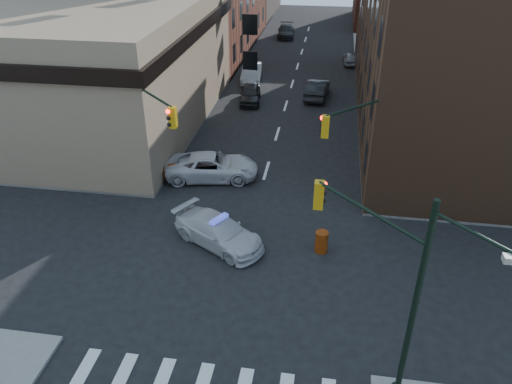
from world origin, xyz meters
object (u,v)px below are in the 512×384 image
(pickup, at_px, (212,166))
(barrel_bank, at_px, (173,174))
(pedestrian_a, at_px, (147,178))
(police_car, at_px, (219,232))
(parked_car_wnear, at_px, (250,94))
(parked_car_enear, at_px, (317,89))
(barricade_nw_a, at_px, (155,175))
(barrel_road, at_px, (322,242))
(pedestrian_b, at_px, (67,173))
(parked_car_wfar, at_px, (252,73))

(pickup, distance_m, barrel_bank, 2.45)
(pedestrian_a, bearing_deg, police_car, -11.55)
(police_car, bearing_deg, parked_car_wnear, 35.96)
(parked_car_enear, xyz_separation_m, barricade_nw_a, (-9.00, -17.13, -0.23))
(parked_car_enear, bearing_deg, police_car, 85.80)
(barrel_road, height_order, barricade_nw_a, barrel_road)
(police_car, xyz_separation_m, barrel_road, (5.14, 0.16, -0.17))
(barrel_road, relative_size, barrel_bank, 1.02)
(parked_car_enear, bearing_deg, pedestrian_b, 57.78)
(pedestrian_b, bearing_deg, pedestrian_a, 11.89)
(parked_car_enear, relative_size, pedestrian_b, 3.08)
(barricade_nw_a, bearing_deg, barrel_bank, 32.19)
(pickup, xyz_separation_m, barrel_road, (7.08, -6.62, -0.23))
(parked_car_wnear, bearing_deg, barrel_bank, -105.31)
(parked_car_wfar, bearing_deg, pedestrian_a, -101.02)
(parked_car_wfar, bearing_deg, pedestrian_b, -113.50)
(pickup, bearing_deg, barrel_bank, 101.14)
(barrel_bank, bearing_deg, barrel_road, -31.56)
(parked_car_enear, height_order, barrel_bank, parked_car_enear)
(pickup, bearing_deg, police_car, -173.87)
(pickup, height_order, parked_car_wnear, pickup)
(parked_car_wfar, distance_m, pedestrian_b, 23.47)
(parked_car_enear, bearing_deg, parked_car_wfar, -25.19)
(barrel_road, bearing_deg, pickup, 136.92)
(police_car, xyz_separation_m, parked_car_enear, (3.78, 22.72, 0.07))
(parked_car_enear, distance_m, barricade_nw_a, 19.36)
(police_car, relative_size, barricade_nw_a, 4.48)
(pickup, xyz_separation_m, barrel_bank, (-2.28, -0.87, -0.24))
(pedestrian_b, distance_m, barrel_bank, 6.31)
(parked_car_wfar, height_order, parked_car_enear, parked_car_wfar)
(parked_car_wfar, height_order, barrel_road, parked_car_wfar)
(barrel_bank, bearing_deg, police_car, -54.49)
(pickup, relative_size, parked_car_wfar, 1.16)
(barricade_nw_a, bearing_deg, pickup, 34.06)
(barricade_nw_a, bearing_deg, police_car, -33.02)
(police_car, bearing_deg, parked_car_wfar, 36.64)
(barrel_bank, bearing_deg, barricade_nw_a, -161.71)
(police_car, relative_size, pedestrian_b, 3.20)
(pickup, distance_m, parked_car_wnear, 13.91)
(parked_car_enear, bearing_deg, parked_car_wnear, 24.96)
(parked_car_wnear, xyz_separation_m, pedestrian_b, (-8.46, -16.37, 0.22))
(police_car, distance_m, parked_car_enear, 23.03)
(parked_car_wfar, bearing_deg, parked_car_wnear, -86.37)
(police_car, bearing_deg, parked_car_enear, 21.38)
(parked_car_wnear, distance_m, barrel_road, 21.70)
(parked_car_wnear, bearing_deg, barricade_nw_a, -108.77)
(parked_car_enear, bearing_deg, barrel_road, 98.70)
(police_car, relative_size, parked_car_wfar, 1.02)
(barricade_nw_a, bearing_deg, parked_car_wnear, 91.37)
(barrel_bank, bearing_deg, parked_car_enear, 64.54)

